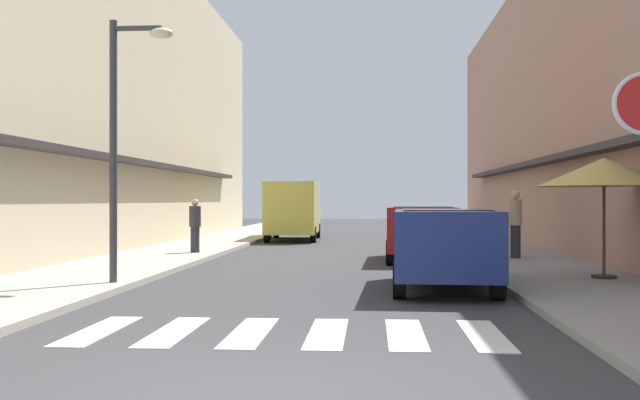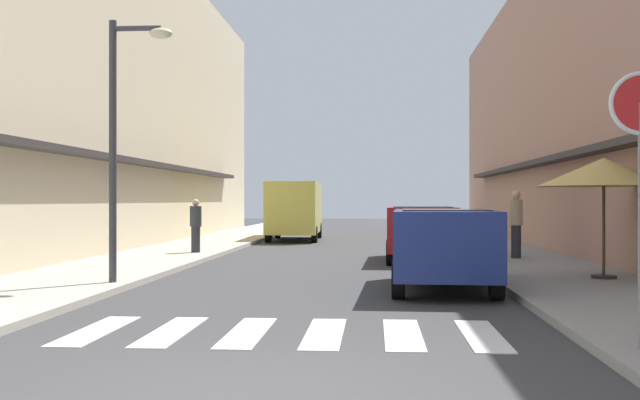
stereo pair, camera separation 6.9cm
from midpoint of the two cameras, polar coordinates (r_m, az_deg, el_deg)
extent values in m
plane|color=#38383A|center=(22.84, 1.46, -4.12)|extent=(90.64, 90.64, 0.00)
cube|color=#ADA899|center=(23.57, -10.51, -3.85)|extent=(3.02, 57.68, 0.12)
cube|color=gray|center=(23.13, 13.66, -3.92)|extent=(3.02, 57.68, 0.12)
cube|color=beige|center=(26.07, -18.55, 8.13)|extent=(5.00, 39.08, 10.66)
cube|color=#332D2D|center=(24.91, -12.69, 2.67)|extent=(0.50, 27.36, 0.16)
cube|color=#A87A6B|center=(25.28, 22.32, 7.25)|extent=(5.00, 39.08, 9.67)
cube|color=#332D2D|center=(24.38, 16.17, 2.72)|extent=(0.50, 27.36, 0.16)
cube|color=silver|center=(10.03, -16.15, -9.34)|extent=(0.45, 2.20, 0.01)
cube|color=silver|center=(9.75, -10.83, -9.61)|extent=(0.45, 2.20, 0.01)
cube|color=silver|center=(9.55, -5.23, -9.81)|extent=(0.45, 2.20, 0.01)
cube|color=silver|center=(9.45, 0.55, -9.92)|extent=(0.45, 2.20, 0.01)
cube|color=silver|center=(9.44, 6.41, -9.93)|extent=(0.45, 2.20, 0.01)
cube|color=silver|center=(9.52, 12.22, -9.84)|extent=(0.45, 2.20, 0.01)
cube|color=navy|center=(14.07, 9.30, -3.06)|extent=(1.91, 4.23, 1.13)
cube|color=black|center=(13.85, 9.38, -1.84)|extent=(1.56, 2.39, 0.56)
cylinder|color=black|center=(15.46, 6.08, -4.89)|extent=(0.24, 0.65, 0.64)
cylinder|color=black|center=(15.53, 11.98, -4.86)|extent=(0.24, 0.65, 0.64)
cylinder|color=black|center=(12.72, 6.03, -5.93)|extent=(0.24, 0.65, 0.64)
cylinder|color=black|center=(12.81, 13.19, -5.89)|extent=(0.24, 0.65, 0.64)
cube|color=maroon|center=(20.67, 7.64, -2.09)|extent=(1.89, 4.32, 1.13)
cube|color=black|center=(20.45, 7.67, -1.26)|extent=(1.55, 2.43, 0.56)
cylinder|color=black|center=(22.10, 5.46, -3.43)|extent=(0.24, 0.65, 0.64)
cylinder|color=black|center=(22.14, 9.59, -3.42)|extent=(0.24, 0.65, 0.64)
cylinder|color=black|center=(19.29, 5.39, -3.92)|extent=(0.24, 0.65, 0.64)
cylinder|color=black|center=(19.34, 10.12, -3.91)|extent=(0.24, 0.65, 0.64)
cube|color=#D8CC4C|center=(31.26, -1.82, -0.57)|extent=(2.08, 5.45, 2.03)
cube|color=black|center=(30.99, -1.87, 0.82)|extent=(1.71, 3.06, 0.56)
cylinder|color=black|center=(33.14, -3.12, -2.30)|extent=(0.24, 0.65, 0.64)
cylinder|color=black|center=(33.01, -0.02, -2.30)|extent=(0.24, 0.65, 0.64)
cylinder|color=black|center=(29.60, -3.82, -2.57)|extent=(0.24, 0.65, 0.64)
cylinder|color=black|center=(29.45, -0.35, -2.58)|extent=(0.24, 0.65, 0.64)
cylinder|color=#38383D|center=(14.60, -15.08, 3.52)|extent=(0.14, 0.14, 4.83)
cylinder|color=#38383D|center=(14.78, -13.39, 12.35)|extent=(0.90, 0.10, 0.10)
ellipsoid|color=beige|center=(14.63, -11.67, 12.08)|extent=(0.44, 0.28, 0.20)
cylinder|color=#262626|center=(15.84, 20.53, -5.38)|extent=(0.48, 0.48, 0.06)
cylinder|color=#4C3823|center=(15.78, 20.53, -1.77)|extent=(0.06, 0.06, 2.06)
cone|color=#D8B259|center=(15.78, 20.53, 1.97)|extent=(2.53, 2.53, 0.55)
cylinder|color=#282B33|center=(20.68, 14.52, -3.03)|extent=(0.26, 0.26, 0.86)
cylinder|color=tan|center=(20.65, 14.52, -0.90)|extent=(0.34, 0.34, 0.68)
sphere|color=tan|center=(20.65, 14.52, 0.36)|extent=(0.23, 0.23, 0.23)
cylinder|color=#282B33|center=(22.46, -9.17, -2.92)|extent=(0.26, 0.26, 0.75)
cylinder|color=#333338|center=(22.44, -9.17, -1.21)|extent=(0.34, 0.34, 0.59)
sphere|color=tan|center=(22.43, -9.17, -0.19)|extent=(0.20, 0.20, 0.20)
camera|label=1|loc=(0.03, -89.89, 0.00)|focal=42.88mm
camera|label=2|loc=(0.03, 90.11, 0.00)|focal=42.88mm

